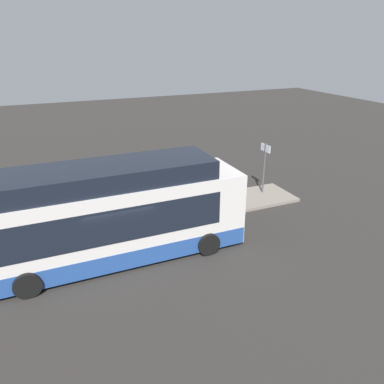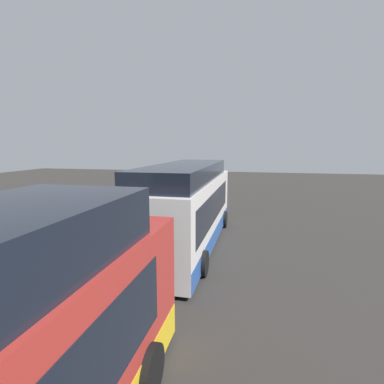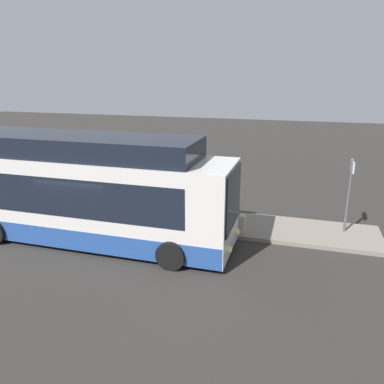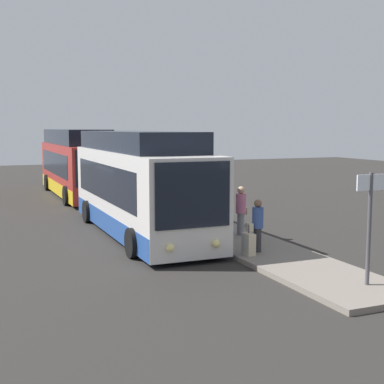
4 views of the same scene
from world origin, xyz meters
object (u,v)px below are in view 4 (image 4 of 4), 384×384
(passenger_boarding, at_px, (241,209))
(passenger_waiting, at_px, (257,224))
(suitcase, at_px, (249,244))
(bus_second, at_px, (77,166))
(bus_lead, at_px, (139,188))
(sign_post, at_px, (370,215))

(passenger_boarding, relative_size, passenger_waiting, 1.07)
(suitcase, bearing_deg, bus_second, -173.98)
(passenger_boarding, bearing_deg, suitcase, -59.85)
(passenger_boarding, xyz_separation_m, passenger_waiting, (2.45, -0.75, -0.07))
(passenger_waiting, relative_size, suitcase, 1.80)
(bus_lead, bearing_deg, passenger_waiting, 25.00)
(bus_lead, distance_m, bus_second, 12.16)
(passenger_waiting, bearing_deg, bus_lead, 29.39)
(sign_post, bearing_deg, suitcase, -162.85)
(bus_lead, height_order, passenger_boarding, bus_lead)
(passenger_boarding, distance_m, passenger_waiting, 2.56)
(passenger_boarding, bearing_deg, sign_post, -36.52)
(passenger_waiting, relative_size, sign_post, 0.59)
(passenger_boarding, height_order, passenger_waiting, passenger_boarding)
(passenger_boarding, height_order, suitcase, passenger_boarding)
(passenger_boarding, xyz_separation_m, suitcase, (2.71, -1.18, -0.61))
(bus_second, relative_size, suitcase, 12.46)
(bus_second, xyz_separation_m, suitcase, (17.23, 1.82, -1.23))
(passenger_waiting, xyz_separation_m, sign_post, (4.03, 0.74, 0.83))
(passenger_boarding, relative_size, sign_post, 0.64)
(bus_second, height_order, passenger_waiting, bus_second)
(bus_lead, relative_size, passenger_boarding, 5.96)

